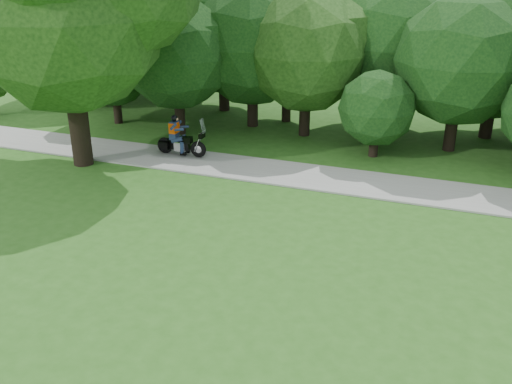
# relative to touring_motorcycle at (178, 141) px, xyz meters

# --- Properties ---
(ground) EXTENTS (100.00, 100.00, 0.00)m
(ground) POSITION_rel_touring_motorcycle_xyz_m (7.74, -8.38, -0.60)
(ground) COLOR #2B5E1A
(ground) RESTS_ON ground
(walkway) EXTENTS (60.00, 2.20, 0.06)m
(walkway) POSITION_rel_touring_motorcycle_xyz_m (7.74, -0.38, -0.57)
(walkway) COLOR gray
(walkway) RESTS_ON ground
(tree_line) EXTENTS (39.49, 11.57, 7.46)m
(tree_line) POSITION_rel_touring_motorcycle_xyz_m (8.40, 6.22, 2.98)
(tree_line) COLOR black
(tree_line) RESTS_ON ground
(touring_motorcycle) EXTENTS (1.94, 0.55, 1.48)m
(touring_motorcycle) POSITION_rel_touring_motorcycle_xyz_m (0.00, 0.00, 0.00)
(touring_motorcycle) COLOR black
(touring_motorcycle) RESTS_ON walkway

